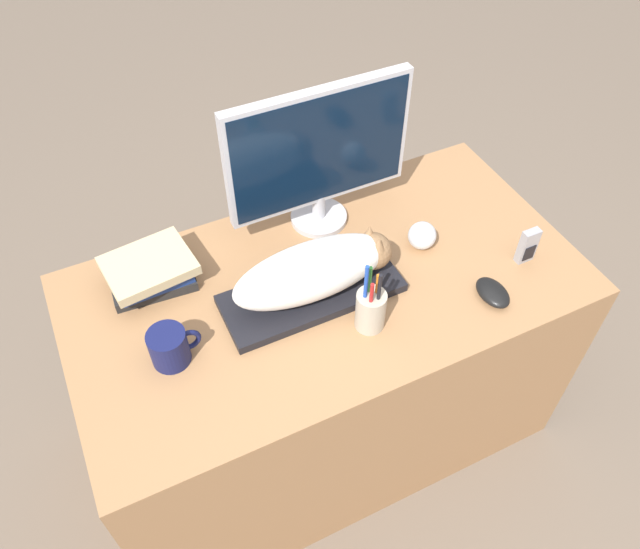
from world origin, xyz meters
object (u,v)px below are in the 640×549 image
keyboard (312,293)px  pen_cup (371,309)px  coffee_mug (170,347)px  baseball (422,236)px  phone (528,246)px  cat (318,269)px  computer_mouse (493,293)px  monitor (319,153)px  book_stack (151,273)px

keyboard → pen_cup: bearing=-57.8°
coffee_mug → pen_cup: size_ratio=0.58×
coffee_mug → baseball: coffee_mug is taller
keyboard → baseball: (0.34, 0.03, 0.03)m
keyboard → phone: (0.55, -0.13, 0.04)m
cat → computer_mouse: bearing=-27.0°
computer_mouse → coffee_mug: (-0.76, 0.17, 0.03)m
phone → pen_cup: bearing=-178.7°
keyboard → pen_cup: pen_cup is taller
keyboard → phone: phone is taller
baseball → pen_cup: bearing=-145.6°
computer_mouse → phone: bearing=24.3°
phone → keyboard: bearing=167.0°
pen_cup → phone: 0.46m
coffee_mug → pen_cup: pen_cup is taller
cat → monitor: monitor is taller
keyboard → coffee_mug: size_ratio=3.74×
monitor → book_stack: 0.51m
keyboard → phone: 0.57m
monitor → book_stack: monitor is taller
phone → computer_mouse: bearing=-155.7°
computer_mouse → keyboard: bearing=154.0°
baseball → book_stack: book_stack is taller
coffee_mug → book_stack: size_ratio=0.53×
phone → book_stack: bearing=159.5°
baseball → book_stack: bearing=165.6°
monitor → book_stack: bearing=-176.0°
pen_cup → baseball: 0.30m
keyboard → cat: 0.08m
keyboard → book_stack: size_ratio=1.97×
pen_cup → keyboard: bearing=122.2°
cat → baseball: (0.32, 0.03, -0.06)m
monitor → book_stack: (-0.48, -0.03, -0.18)m
keyboard → monitor: (0.14, 0.24, 0.22)m
keyboard → computer_mouse: computer_mouse is taller
computer_mouse → baseball: bearing=105.5°
monitor → baseball: (0.20, -0.21, -0.19)m
pen_cup → computer_mouse: bearing=-10.3°
coffee_mug → phone: phone is taller
baseball → book_stack: size_ratio=0.33×
cat → book_stack: size_ratio=1.83×
phone → book_stack: size_ratio=0.45×
coffee_mug → book_stack: (0.02, 0.24, -0.00)m
cat → baseball: size_ratio=5.53×
computer_mouse → phone: 0.17m
phone → book_stack: 0.95m
keyboard → pen_cup: (0.09, -0.14, 0.05)m
cat → coffee_mug: size_ratio=3.46×
computer_mouse → monitor: bearing=121.2°
pen_cup → book_stack: pen_cup is taller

